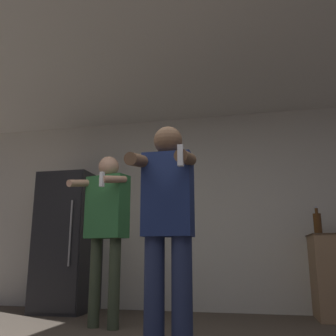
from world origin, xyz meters
name	(u,v)px	position (x,y,z in m)	size (l,w,h in m)	color
wall_back	(194,210)	(0.00, 2.97, 1.27)	(7.00, 0.06, 2.55)	beige
ceiling_slab	(170,66)	(0.00, 1.47, 2.57)	(7.00, 3.46, 0.05)	silver
refrigerator	(69,241)	(-1.58, 2.58, 0.86)	(0.66, 0.75, 1.72)	#262628
bottle_green_wine	(317,223)	(1.47, 2.65, 1.05)	(0.09, 0.09, 0.33)	#563314
person_woman_foreground	(168,222)	(0.15, 0.70, 0.92)	(0.44, 0.50, 1.64)	navy
person_man_side	(106,219)	(-0.71, 1.67, 1.05)	(0.57, 0.58, 1.70)	#38422D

